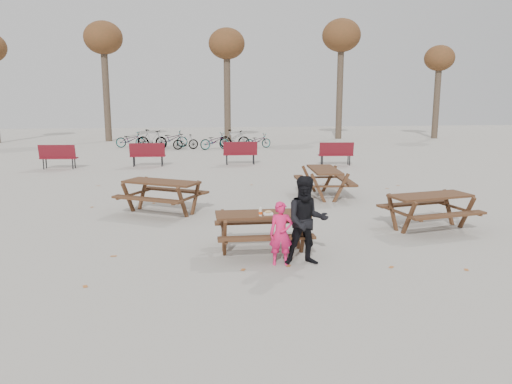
{
  "coord_description": "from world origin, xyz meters",
  "views": [
    {
      "loc": [
        -1.28,
        -9.3,
        3.0
      ],
      "look_at": [
        0.0,
        1.0,
        1.0
      ],
      "focal_mm": 35.0,
      "sensor_mm": 36.0,
      "label": 1
    }
  ],
  "objects": [
    {
      "name": "food_tray",
      "position": [
        0.09,
        -0.15,
        0.79
      ],
      "size": [
        0.18,
        0.11,
        0.03
      ],
      "primitive_type": "cube",
      "color": "white",
      "rests_on": "main_picnic_table"
    },
    {
      "name": "bicycle_row",
      "position": [
        -1.55,
        20.07,
        0.49
      ],
      "size": [
        9.2,
        2.66,
        1.12
      ],
      "color": "black",
      "rests_on": "ground"
    },
    {
      "name": "bread_roll",
      "position": [
        0.09,
        -0.15,
        0.83
      ],
      "size": [
        0.14,
        0.06,
        0.05
      ],
      "primitive_type": "ellipsoid",
      "color": "tan",
      "rests_on": "food_tray"
    },
    {
      "name": "soda_bottle",
      "position": [
        -0.07,
        -0.22,
        0.85
      ],
      "size": [
        0.07,
        0.07,
        0.17
      ],
      "color": "silver",
      "rests_on": "main_picnic_table"
    },
    {
      "name": "park_bench_row",
      "position": [
        -1.14,
        12.4,
        0.52
      ],
      "size": [
        13.39,
        1.34,
        1.03
      ],
      "color": "maroon",
      "rests_on": "ground"
    },
    {
      "name": "picnic_table_north",
      "position": [
        -2.15,
        3.59,
        0.42
      ],
      "size": [
        2.48,
        2.34,
        0.84
      ],
      "primitive_type": null,
      "rotation": [
        0.0,
        0.0,
        -0.52
      ],
      "color": "#382314",
      "rests_on": "ground"
    },
    {
      "name": "tree_row",
      "position": [
        0.9,
        25.15,
        6.19
      ],
      "size": [
        32.17,
        3.52,
        8.26
      ],
      "color": "#382B21",
      "rests_on": "ground"
    },
    {
      "name": "main_picnic_table",
      "position": [
        0.0,
        0.0,
        0.59
      ],
      "size": [
        1.8,
        1.45,
        0.78
      ],
      "color": "#382314",
      "rests_on": "ground"
    },
    {
      "name": "child",
      "position": [
        0.23,
        -0.79,
        0.58
      ],
      "size": [
        0.45,
        0.32,
        1.16
      ],
      "primitive_type": "imported",
      "rotation": [
        0.0,
        0.0,
        -0.1
      ],
      "color": "#E21C5B",
      "rests_on": "ground"
    },
    {
      "name": "picnic_table_far",
      "position": [
        2.6,
        5.18,
        0.42
      ],
      "size": [
        1.71,
        2.07,
        0.85
      ],
      "primitive_type": null,
      "rotation": [
        0.0,
        0.0,
        1.51
      ],
      "color": "#382314",
      "rests_on": "ground"
    },
    {
      "name": "ground",
      "position": [
        0.0,
        0.0,
        0.0
      ],
      "size": [
        80.0,
        80.0,
        0.0
      ],
      "primitive_type": "plane",
      "color": "gray",
      "rests_on": "ground"
    },
    {
      "name": "adult",
      "position": [
        0.69,
        -0.82,
        0.81
      ],
      "size": [
        0.81,
        0.64,
        1.61
      ],
      "primitive_type": "imported",
      "rotation": [
        0.0,
        0.0,
        -0.03
      ],
      "color": "black",
      "rests_on": "ground"
    },
    {
      "name": "picnic_table_east",
      "position": [
        4.02,
        1.21,
        0.4
      ],
      "size": [
        2.14,
        1.86,
        0.8
      ],
      "primitive_type": null,
      "rotation": [
        0.0,
        0.0,
        0.21
      ],
      "color": "#382314",
      "rests_on": "ground"
    },
    {
      "name": "fallen_leaves",
      "position": [
        0.5,
        2.5,
        0.0
      ],
      "size": [
        11.0,
        11.0,
        0.01
      ],
      "primitive_type": null,
      "color": "#AE6029",
      "rests_on": "ground"
    }
  ]
}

